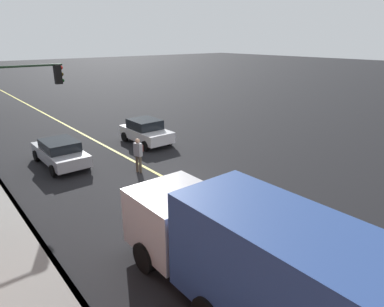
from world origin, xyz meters
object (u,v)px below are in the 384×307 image
at_px(car_white, 146,131).
at_px(traffic_light_mast, 14,99).
at_px(car_silver, 60,152).
at_px(pedestrian_with_backpack, 138,153).
at_px(truck_blue, 261,264).

distance_m(car_white, traffic_light_mast, 8.07).
bearing_deg(car_silver, pedestrian_with_backpack, -142.92).
distance_m(car_silver, pedestrian_with_backpack, 4.42).
xyz_separation_m(pedestrian_with_backpack, traffic_light_mast, (2.89, 4.52, 2.73)).
distance_m(truck_blue, traffic_light_mast, 13.04).
relative_size(car_silver, traffic_light_mast, 0.78).
bearing_deg(traffic_light_mast, car_silver, -71.48).
bearing_deg(car_silver, traffic_light_mast, 108.52).
relative_size(truck_blue, pedestrian_with_backpack, 4.62).
height_order(pedestrian_with_backpack, traffic_light_mast, traffic_light_mast).
bearing_deg(car_white, truck_blue, 158.06).
bearing_deg(pedestrian_with_backpack, car_white, -36.11).
bearing_deg(truck_blue, traffic_light_mast, 8.31).
height_order(truck_blue, traffic_light_mast, traffic_light_mast).
distance_m(car_white, truck_blue, 14.90).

